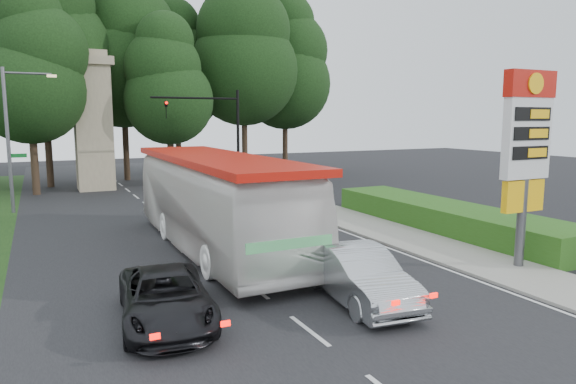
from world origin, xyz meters
name	(u,v)px	position (x,y,z in m)	size (l,w,h in m)	color
ground	(319,339)	(0.00, 0.00, 0.00)	(120.00, 120.00, 0.00)	black
road_surface	(187,236)	(0.00, 12.00, 0.01)	(14.00, 80.00, 0.02)	black
sidewalk_right	(348,219)	(8.50, 12.00, 0.06)	(3.00, 80.00, 0.12)	gray
hedge	(447,217)	(11.50, 8.00, 0.60)	(3.00, 14.00, 1.20)	#285316
gas_station_pylon	(527,142)	(9.20, 1.99, 4.45)	(2.10, 0.45, 6.85)	#59595E
traffic_signal_mast	(220,127)	(5.68, 24.00, 4.67)	(6.10, 0.35, 7.20)	black
streetlight_signs	(12,133)	(-6.99, 22.01, 4.44)	(2.75, 0.98, 8.00)	#59595E
monument	(93,120)	(-2.00, 30.00, 5.10)	(3.00, 3.00, 10.05)	gray
tree_center_left	(40,25)	(-5.00, 33.00, 12.02)	(10.08, 10.08, 19.80)	#2D2116
tree_center_right	(121,48)	(1.00, 35.00, 11.02)	(9.24, 9.24, 18.15)	#2D2116
tree_east_near	(176,69)	(6.00, 37.00, 9.68)	(8.12, 8.12, 15.95)	#2D2116
tree_east_mid	(244,48)	(11.00, 33.00, 11.35)	(9.52, 9.52, 18.70)	#2D2116
tree_far_east	(285,64)	(16.00, 35.00, 10.35)	(8.68, 8.68, 17.05)	#2D2116
tree_monument_left	(28,67)	(-6.00, 29.00, 8.68)	(7.28, 7.28, 14.30)	#2D2116
tree_monument_right	(168,82)	(3.50, 29.50, 8.01)	(6.72, 6.72, 13.20)	#2D2116
transit_bus	(216,203)	(0.47, 9.23, 1.90)	(3.20, 13.67, 3.81)	white
sedan_silver	(359,275)	(2.29, 1.74, 0.79)	(1.68, 4.81, 1.59)	#AFB2B7
suv_charcoal	(166,297)	(-3.06, 2.66, 0.67)	(2.22, 4.81, 1.34)	black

